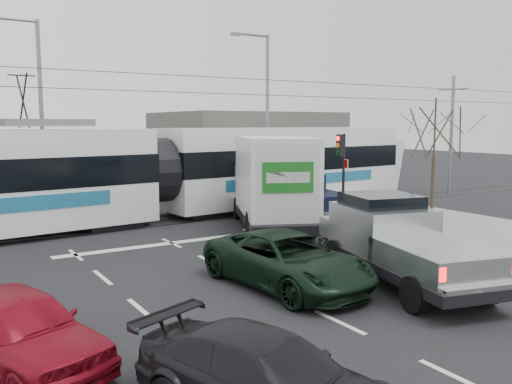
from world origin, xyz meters
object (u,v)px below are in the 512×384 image
green_car (287,260)px  red_car (19,329)px  navy_pickup (300,194)px  dark_car (268,380)px  traffic_signal (342,157)px  tram (154,172)px  street_lamp_near (265,107)px  bare_tree (435,134)px  box_truck (272,184)px  silver_pickup (396,240)px  street_lamp_far (37,104)px

green_car → red_car: size_ratio=1.24×
navy_pickup → dark_car: size_ratio=1.34×
traffic_signal → dark_car: size_ratio=0.84×
tram → street_lamp_near: bearing=17.5°
tram → red_car: bearing=-126.5°
bare_tree → street_lamp_near: 11.58m
red_car → dark_car: red_car is taller
street_lamp_near → green_car: (-8.51, -14.36, -4.41)m
street_lamp_near → tram: street_lamp_near is taller
navy_pickup → box_truck: bearing=-145.9°
street_lamp_near → box_truck: (-4.53, -7.64, -3.30)m
tram → dark_car: 16.73m
dark_car → silver_pickup: bearing=10.1°
box_truck → dark_car: box_truck is taller
street_lamp_near → silver_pickup: size_ratio=1.39×
street_lamp_far → traffic_signal: bearing=-41.7°
dark_car → bare_tree: bearing=11.0°
tram → box_truck: size_ratio=3.77×
traffic_signal → street_lamp_near: (0.84, 7.50, 2.37)m
tram → silver_pickup: size_ratio=4.50×
tram → navy_pickup: bearing=-36.9°
box_truck → green_car: box_truck is taller
traffic_signal → green_car: size_ratio=0.71×
street_lamp_near → box_truck: 9.47m
tram → green_car: bearing=-99.5°
silver_pickup → dark_car: size_ratio=1.51×
silver_pickup → dark_car: bearing=-134.8°
street_lamp_far → tram: street_lamp_far is taller
navy_pickup → tram: bearing=158.1°
bare_tree → navy_pickup: 6.15m
tram → green_car: 11.06m
red_car → navy_pickup: bearing=16.2°
silver_pickup → box_truck: bearing=95.4°
street_lamp_near → green_car: street_lamp_near is taller
street_lamp_far → navy_pickup: (9.08, -8.65, -3.97)m
street_lamp_far → green_car: street_lamp_far is taller
street_lamp_far → silver_pickup: (5.79, -17.39, -4.00)m
traffic_signal → tram: (-6.99, 4.09, -0.64)m
tram → red_car: size_ratio=7.20×
red_car → dark_car: 4.58m
box_truck → dark_car: 14.23m
tram → dark_car: (-4.57, -16.03, -1.48)m
box_truck → bare_tree: bearing=-15.0°
bare_tree → navy_pickup: bearing=119.2°
street_lamp_far → tram: size_ratio=0.31×
tram → navy_pickup: tram is taller
tram → box_truck: tram is taller
tram → green_car: tram is taller
bare_tree → tram: size_ratio=0.17×
street_lamp_far → navy_pickup: street_lamp_far is taller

